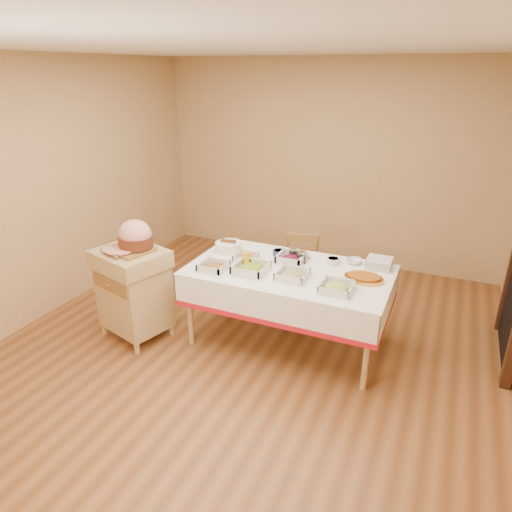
# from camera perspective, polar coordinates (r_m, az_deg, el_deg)

# --- Properties ---
(room_shell) EXTENTS (5.00, 5.00, 5.00)m
(room_shell) POSITION_cam_1_polar(r_m,az_deg,el_deg) (3.81, -1.39, 4.81)
(room_shell) COLOR brown
(room_shell) RESTS_ON ground
(dining_table) EXTENTS (1.82, 1.02, 0.76)m
(dining_table) POSITION_cam_1_polar(r_m,az_deg,el_deg) (4.22, 4.14, -3.68)
(dining_table) COLOR tan
(dining_table) RESTS_ON ground
(butcher_cart) EXTENTS (0.75, 0.68, 0.89)m
(butcher_cart) POSITION_cam_1_polar(r_m,az_deg,el_deg) (4.51, -15.05, -3.92)
(butcher_cart) COLOR tan
(butcher_cart) RESTS_ON ground
(dining_chair) EXTENTS (0.43, 0.42, 0.82)m
(dining_chair) POSITION_cam_1_polar(r_m,az_deg,el_deg) (4.90, 5.49, -2.11)
(dining_chair) COLOR olive
(dining_chair) RESTS_ON ground
(ham_on_board) EXTENTS (0.44, 0.42, 0.29)m
(ham_on_board) POSITION_cam_1_polar(r_m,az_deg,el_deg) (4.32, -14.97, 2.22)
(ham_on_board) COLOR olive
(ham_on_board) RESTS_ON butcher_cart
(serving_dish_a) EXTENTS (0.24, 0.24, 0.10)m
(serving_dish_a) POSITION_cam_1_polar(r_m,az_deg,el_deg) (4.13, -5.34, -1.33)
(serving_dish_a) COLOR silver
(serving_dish_a) RESTS_ON dining_table
(serving_dish_b) EXTENTS (0.29, 0.29, 0.12)m
(serving_dish_b) POSITION_cam_1_polar(r_m,az_deg,el_deg) (4.07, -0.63, -1.56)
(serving_dish_b) COLOR silver
(serving_dish_b) RESTS_ON dining_table
(serving_dish_c) EXTENTS (0.26, 0.26, 0.10)m
(serving_dish_c) POSITION_cam_1_polar(r_m,az_deg,el_deg) (3.96, 4.56, -2.38)
(serving_dish_c) COLOR silver
(serving_dish_c) RESTS_ON dining_table
(serving_dish_d) EXTENTS (0.26, 0.26, 0.10)m
(serving_dish_d) POSITION_cam_1_polar(r_m,az_deg,el_deg) (3.79, 10.06, -3.87)
(serving_dish_d) COLOR silver
(serving_dish_d) RESTS_ON dining_table
(serving_dish_e) EXTENTS (0.21, 0.20, 0.10)m
(serving_dish_e) POSITION_cam_1_polar(r_m,az_deg,el_deg) (4.31, -1.28, -0.23)
(serving_dish_e) COLOR silver
(serving_dish_e) RESTS_ON dining_table
(serving_dish_f) EXTENTS (0.26, 0.25, 0.12)m
(serving_dish_f) POSITION_cam_1_polar(r_m,az_deg,el_deg) (4.29, 4.41, -0.32)
(serving_dish_f) COLOR silver
(serving_dish_f) RESTS_ON dining_table
(small_bowl_left) EXTENTS (0.11, 0.11, 0.05)m
(small_bowl_left) POSITION_cam_1_polar(r_m,az_deg,el_deg) (4.72, -2.80, 1.80)
(small_bowl_left) COLOR silver
(small_bowl_left) RESTS_ON dining_table
(small_bowl_mid) EXTENTS (0.12, 0.12, 0.05)m
(small_bowl_mid) POSITION_cam_1_polar(r_m,az_deg,el_deg) (4.45, 2.87, 0.47)
(small_bowl_mid) COLOR navy
(small_bowl_mid) RESTS_ON dining_table
(small_bowl_right) EXTENTS (0.12, 0.12, 0.06)m
(small_bowl_right) POSITION_cam_1_polar(r_m,az_deg,el_deg) (4.29, 9.61, -0.60)
(small_bowl_right) COLOR silver
(small_bowl_right) RESTS_ON dining_table
(bowl_white_imported) EXTENTS (0.17, 0.17, 0.04)m
(bowl_white_imported) POSITION_cam_1_polar(r_m,az_deg,el_deg) (4.39, 5.74, -0.05)
(bowl_white_imported) COLOR silver
(bowl_white_imported) RESTS_ON dining_table
(bowl_small_imported) EXTENTS (0.15, 0.15, 0.05)m
(bowl_small_imported) POSITION_cam_1_polar(r_m,az_deg,el_deg) (4.35, 12.19, -0.65)
(bowl_small_imported) COLOR silver
(bowl_small_imported) RESTS_ON dining_table
(preserve_jar_left) EXTENTS (0.09, 0.09, 0.11)m
(preserve_jar_left) POSITION_cam_1_polar(r_m,az_deg,el_deg) (4.37, 4.67, 0.33)
(preserve_jar_left) COLOR silver
(preserve_jar_left) RESTS_ON dining_table
(preserve_jar_right) EXTENTS (0.09, 0.09, 0.11)m
(preserve_jar_right) POSITION_cam_1_polar(r_m,az_deg,el_deg) (4.28, 5.69, -0.21)
(preserve_jar_right) COLOR silver
(preserve_jar_right) RESTS_ON dining_table
(mustard_bottle) EXTENTS (0.06, 0.06, 0.17)m
(mustard_bottle) POSITION_cam_1_polar(r_m,az_deg,el_deg) (4.17, -1.20, -0.35)
(mustard_bottle) COLOR gold
(mustard_bottle) RESTS_ON dining_table
(bread_basket) EXTENTS (0.26, 0.26, 0.11)m
(bread_basket) POSITION_cam_1_polar(r_m,az_deg,el_deg) (4.54, -3.49, 1.16)
(bread_basket) COLOR white
(bread_basket) RESTS_ON dining_table
(plate_stack) EXTENTS (0.22, 0.22, 0.08)m
(plate_stack) POSITION_cam_1_polar(r_m,az_deg,el_deg) (4.32, 15.15, -0.86)
(plate_stack) COLOR silver
(plate_stack) RESTS_ON dining_table
(brass_platter) EXTENTS (0.34, 0.24, 0.04)m
(brass_platter) POSITION_cam_1_polar(r_m,az_deg,el_deg) (4.04, 13.32, -2.67)
(brass_platter) COLOR #B88834
(brass_platter) RESTS_ON dining_table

